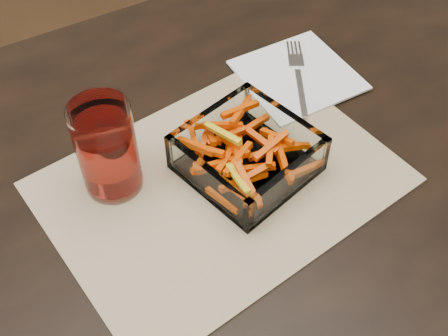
{
  "coord_description": "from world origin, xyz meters",
  "views": [
    {
      "loc": [
        -0.27,
        -0.4,
        1.34
      ],
      "look_at": [
        -0.03,
        0.0,
        0.78
      ],
      "focal_mm": 45.0,
      "sensor_mm": 36.0,
      "label": 1
    }
  ],
  "objects_px": {
    "tumbler": "(107,151)",
    "fork": "(298,74)",
    "glass_bowl": "(247,156)",
    "dining_table": "(241,215)"
  },
  "relations": [
    {
      "from": "tumbler",
      "to": "fork",
      "type": "bearing_deg",
      "value": 8.8
    },
    {
      "from": "glass_bowl",
      "to": "tumbler",
      "type": "height_order",
      "value": "tumbler"
    },
    {
      "from": "dining_table",
      "to": "glass_bowl",
      "type": "xyz_separation_m",
      "value": [
        0.01,
        0.01,
        0.12
      ]
    },
    {
      "from": "glass_bowl",
      "to": "fork",
      "type": "height_order",
      "value": "glass_bowl"
    },
    {
      "from": "dining_table",
      "to": "tumbler",
      "type": "height_order",
      "value": "tumbler"
    },
    {
      "from": "glass_bowl",
      "to": "fork",
      "type": "xyz_separation_m",
      "value": [
        0.17,
        0.12,
        -0.02
      ]
    },
    {
      "from": "dining_table",
      "to": "tumbler",
      "type": "xyz_separation_m",
      "value": [
        -0.15,
        0.08,
        0.15
      ]
    },
    {
      "from": "fork",
      "to": "dining_table",
      "type": "bearing_deg",
      "value": -115.26
    },
    {
      "from": "tumbler",
      "to": "fork",
      "type": "xyz_separation_m",
      "value": [
        0.34,
        0.05,
        -0.06
      ]
    },
    {
      "from": "dining_table",
      "to": "tumbler",
      "type": "relative_size",
      "value": 11.83
    }
  ]
}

